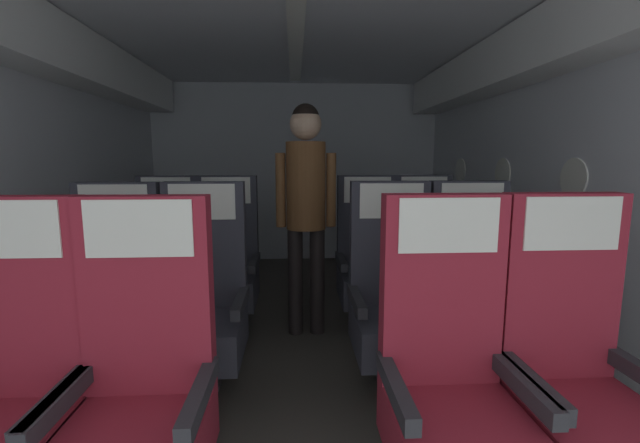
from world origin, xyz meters
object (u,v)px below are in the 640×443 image
object	(u,v)px
seat_b_left_aisle	(203,306)
seat_a_left_aisle	(140,398)
seat_a_right_window	(451,387)
flight_attendant	(306,194)
seat_b_right_window	(393,302)
seat_b_right_aisle	(473,300)
seat_c_left_aisle	(227,266)
seat_c_left_window	(167,266)
seat_a_right_aisle	(575,380)
seat_c_right_window	(368,264)
seat_a_left_window	(5,400)
seat_b_left_window	(114,309)
seat_c_right_aisle	(425,263)

from	to	relation	value
seat_b_left_aisle	seat_a_left_aisle	bearing A→B (deg)	-91.16
seat_a_right_window	flight_attendant	distance (m)	1.78
seat_b_left_aisle	seat_b_right_window	xyz separation A→B (m)	(1.07, -0.01, 0.00)
seat_b_right_aisle	seat_b_right_window	distance (m)	0.47
flight_attendant	seat_c_left_aisle	bearing A→B (deg)	179.28
seat_b_right_aisle	seat_c_left_aisle	distance (m)	1.78
seat_a_right_window	seat_c_left_window	world-z (taller)	same
seat_b_right_window	seat_c_left_aisle	xyz separation A→B (m)	(-1.07, 0.88, 0.00)
seat_a_right_aisle	seat_c_right_window	distance (m)	1.82
seat_a_left_window	seat_a_right_aisle	size ratio (longest dim) A/B	1.00
seat_a_left_window	seat_b_left_window	bearing A→B (deg)	90.28
seat_b_left_aisle	seat_b_left_window	bearing A→B (deg)	-177.39
seat_a_right_aisle	seat_c_right_aisle	xyz separation A→B (m)	(-0.01, 1.77, 0.00)
flight_attendant	seat_c_left_window	bearing A→B (deg)	-175.76
seat_a_right_aisle	seat_b_left_window	distance (m)	2.19
seat_b_right_aisle	seat_c_left_aisle	bearing A→B (deg)	150.72
seat_a_right_aisle	seat_b_right_aisle	size ratio (longest dim) A/B	1.00
seat_c_left_aisle	seat_c_right_window	xyz separation A→B (m)	(1.09, 0.00, 0.00)
seat_b_right_aisle	flight_attendant	bearing A→B (deg)	142.95
seat_c_right_aisle	seat_c_right_window	size ratio (longest dim) A/B	1.00
seat_c_left_window	seat_c_left_aisle	distance (m)	0.46
seat_a_right_window	seat_b_left_aisle	size ratio (longest dim) A/B	1.00
seat_c_left_window	seat_c_right_window	bearing A→B (deg)	-0.65
seat_b_right_aisle	seat_c_right_window	distance (m)	0.99
seat_a_right_window	seat_c_left_window	size ratio (longest dim) A/B	1.00
seat_a_right_window	seat_c_right_aisle	distance (m)	1.85
seat_b_right_window	flight_attendant	world-z (taller)	flight_attendant
seat_a_left_window	seat_a_right_window	size ratio (longest dim) A/B	1.00
seat_b_left_aisle	seat_b_right_aisle	world-z (taller)	same
seat_c_left_window	seat_a_right_window	bearing A→B (deg)	-49.61
seat_a_right_aisle	seat_b_right_window	world-z (taller)	same
seat_a_right_window	seat_b_left_aisle	bearing A→B (deg)	139.67
seat_b_left_aisle	seat_c_left_window	distance (m)	1.00
seat_c_right_window	seat_c_left_window	bearing A→B (deg)	179.35
seat_b_left_aisle	seat_a_left_window	bearing A→B (deg)	-117.38
seat_a_right_aisle	seat_a_right_window	xyz separation A→B (m)	(-0.47, -0.02, 0.00)
seat_c_left_window	flight_attendant	distance (m)	1.21
seat_c_right_window	flight_attendant	distance (m)	0.76
flight_attendant	seat_c_right_aisle	bearing A→B (deg)	23.66
seat_a_left_aisle	seat_a_right_aisle	distance (m)	1.56
seat_b_right_window	seat_c_right_aisle	bearing A→B (deg)	62.46
seat_b_left_window	seat_b_right_window	world-z (taller)	same
seat_a_left_aisle	seat_b_left_window	size ratio (longest dim) A/B	1.00
seat_b_left_aisle	flight_attendant	distance (m)	1.09
seat_a_left_aisle	seat_b_left_aisle	distance (m)	0.91
seat_a_left_window	seat_c_left_window	xyz separation A→B (m)	(0.01, 1.79, 0.00)
seat_a_left_aisle	seat_c_left_aisle	world-z (taller)	same
seat_b_left_aisle	flight_attendant	world-z (taller)	flight_attendant
seat_a_right_window	seat_c_left_aisle	xyz separation A→B (m)	(-1.07, 1.78, 0.00)
seat_a_right_window	seat_c_left_aisle	size ratio (longest dim) A/B	1.00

